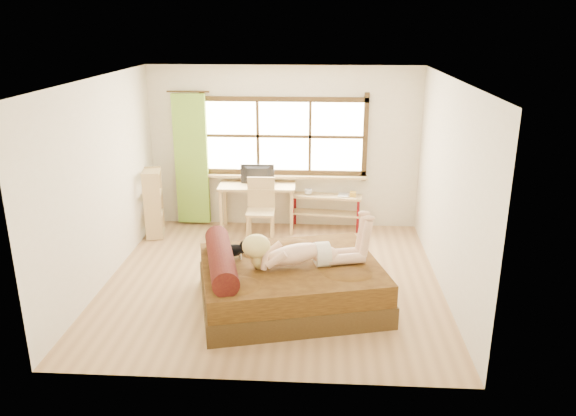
# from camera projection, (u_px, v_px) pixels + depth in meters

# --- Properties ---
(floor) EXTENTS (4.50, 4.50, 0.00)m
(floor) POSITION_uv_depth(u_px,v_px,m) (273.00, 280.00, 7.67)
(floor) COLOR #9E754C
(floor) RESTS_ON ground
(ceiling) EXTENTS (4.50, 4.50, 0.00)m
(ceiling) POSITION_uv_depth(u_px,v_px,m) (271.00, 79.00, 6.81)
(ceiling) COLOR white
(ceiling) RESTS_ON wall_back
(wall_back) EXTENTS (4.50, 0.00, 4.50)m
(wall_back) POSITION_uv_depth(u_px,v_px,m) (284.00, 148.00, 9.37)
(wall_back) COLOR silver
(wall_back) RESTS_ON floor
(wall_front) EXTENTS (4.50, 0.00, 4.50)m
(wall_front) POSITION_uv_depth(u_px,v_px,m) (250.00, 255.00, 5.11)
(wall_front) COLOR silver
(wall_front) RESTS_ON floor
(wall_left) EXTENTS (0.00, 4.50, 4.50)m
(wall_left) POSITION_uv_depth(u_px,v_px,m) (102.00, 183.00, 7.37)
(wall_left) COLOR silver
(wall_left) RESTS_ON floor
(wall_right) EXTENTS (0.00, 4.50, 4.50)m
(wall_right) POSITION_uv_depth(u_px,v_px,m) (449.00, 189.00, 7.11)
(wall_right) COLOR silver
(wall_right) RESTS_ON floor
(window) EXTENTS (2.80, 0.16, 1.46)m
(window) POSITION_uv_depth(u_px,v_px,m) (284.00, 139.00, 9.29)
(window) COLOR #FFEDBF
(window) RESTS_ON wall_back
(curtain) EXTENTS (0.55, 0.10, 2.20)m
(curtain) POSITION_uv_depth(u_px,v_px,m) (191.00, 160.00, 9.41)
(curtain) COLOR olive
(curtain) RESTS_ON wall_back
(bed) EXTENTS (2.54, 2.23, 0.83)m
(bed) POSITION_uv_depth(u_px,v_px,m) (286.00, 282.00, 6.96)
(bed) COLOR #32220F
(bed) RESTS_ON floor
(woman) EXTENTS (1.59, 0.80, 0.65)m
(woman) POSITION_uv_depth(u_px,v_px,m) (303.00, 240.00, 6.73)
(woman) COLOR #E3B292
(woman) RESTS_ON bed
(kitten) EXTENTS (0.35, 0.21, 0.26)m
(kitten) POSITION_uv_depth(u_px,v_px,m) (234.00, 249.00, 6.98)
(kitten) COLOR black
(kitten) RESTS_ON bed
(desk) EXTENTS (1.28, 0.62, 0.79)m
(desk) POSITION_uv_depth(u_px,v_px,m) (257.00, 191.00, 9.32)
(desk) COLOR tan
(desk) RESTS_ON floor
(monitor) EXTENTS (0.56, 0.09, 0.32)m
(monitor) POSITION_uv_depth(u_px,v_px,m) (257.00, 175.00, 9.28)
(monitor) COLOR black
(monitor) RESTS_ON desk
(chair) EXTENTS (0.45, 0.45, 0.99)m
(chair) POSITION_uv_depth(u_px,v_px,m) (261.00, 205.00, 9.02)
(chair) COLOR tan
(chair) RESTS_ON floor
(pipe_shelf) EXTENTS (1.21, 0.43, 0.67)m
(pipe_shelf) POSITION_uv_depth(u_px,v_px,m) (327.00, 204.00, 9.44)
(pipe_shelf) COLOR tan
(pipe_shelf) RESTS_ON floor
(cup) EXTENTS (0.14, 0.14, 0.10)m
(cup) POSITION_uv_depth(u_px,v_px,m) (308.00, 192.00, 9.40)
(cup) COLOR gray
(cup) RESTS_ON pipe_shelf
(book) EXTENTS (0.20, 0.26, 0.02)m
(book) POSITION_uv_depth(u_px,v_px,m) (338.00, 195.00, 9.38)
(book) COLOR gray
(book) RESTS_ON pipe_shelf
(bookshelf) EXTENTS (0.36, 0.53, 1.10)m
(bookshelf) POSITION_uv_depth(u_px,v_px,m) (153.00, 203.00, 9.10)
(bookshelf) COLOR tan
(bookshelf) RESTS_ON floor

